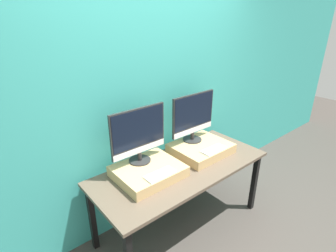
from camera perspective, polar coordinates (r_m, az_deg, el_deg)
The scene contains 9 objects.
ground_plane at distance 2.78m, azimuth 8.41°, elevation -24.64°, with size 12.00×12.00×0.00m, color #423D38.
wall_back at distance 2.59m, azimuth -3.43°, elevation 6.25°, with size 8.00×0.04×2.60m.
workbench at distance 2.55m, azimuth 2.98°, elevation -10.09°, with size 1.73×0.75×0.72m.
wooden_riser_left at distance 2.36m, azimuth -4.30°, elevation -9.80°, with size 0.57×0.48×0.10m.
monitor_left at distance 2.29m, azimuth -6.41°, elevation -1.67°, with size 0.55×0.20×0.51m.
keyboard_left at distance 2.21m, azimuth -1.72°, elevation -10.47°, with size 0.27×0.12×0.01m.
wooden_riser_right at distance 2.74m, azimuth 7.15°, elevation -4.84°, with size 0.57×0.48×0.10m.
monitor_right at distance 2.69m, azimuth 5.52°, elevation 2.19°, with size 0.55×0.20×0.51m.
keyboard_right at distance 2.62m, azimuth 9.92°, elevation -5.09°, with size 0.27×0.12×0.01m.
Camera 1 is at (-1.46, -1.18, 2.05)m, focal length 28.00 mm.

